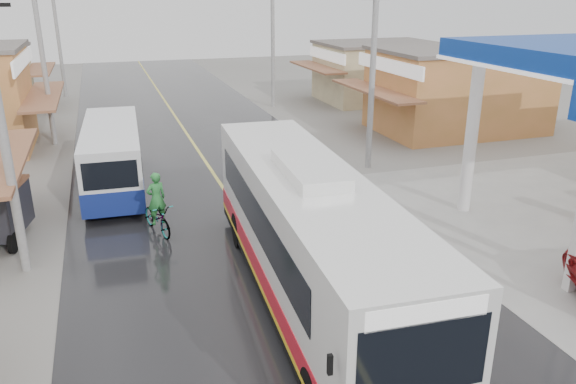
% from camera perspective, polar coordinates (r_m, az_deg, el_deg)
% --- Properties ---
extents(road, '(12.00, 90.00, 0.02)m').
position_cam_1_polar(road, '(24.11, -7.01, 0.98)').
color(road, black).
rests_on(road, ground).
extents(centre_line, '(0.15, 90.00, 0.01)m').
position_cam_1_polar(centre_line, '(24.11, -7.01, 1.01)').
color(centre_line, '#D8CC4C').
rests_on(centre_line, road).
extents(shopfronts_right, '(11.00, 44.00, 4.80)m').
position_cam_1_polar(shopfronts_right, '(28.49, 25.47, 2.10)').
color(shopfronts_right, beige).
rests_on(shopfronts_right, ground).
extents(utility_poles_left, '(1.60, 50.00, 8.00)m').
position_cam_1_polar(utility_poles_left, '(24.81, -23.52, -0.06)').
color(utility_poles_left, gray).
rests_on(utility_poles_left, ground).
extents(utility_poles_right, '(1.60, 36.00, 8.00)m').
position_cam_1_polar(utility_poles_right, '(26.29, 8.10, 2.52)').
color(utility_poles_right, gray).
rests_on(utility_poles_right, ground).
extents(coach_bus, '(3.40, 12.30, 3.80)m').
position_cam_1_polar(coach_bus, '(14.33, 1.98, -4.58)').
color(coach_bus, silver).
rests_on(coach_bus, road).
extents(second_bus, '(2.52, 8.06, 2.64)m').
position_cam_1_polar(second_bus, '(23.73, -17.36, 3.48)').
color(second_bus, silver).
rests_on(second_bus, road).
extents(cyclist, '(1.27, 2.16, 2.20)m').
position_cam_1_polar(cyclist, '(19.27, -13.15, -2.09)').
color(cyclist, black).
rests_on(cyclist, ground).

